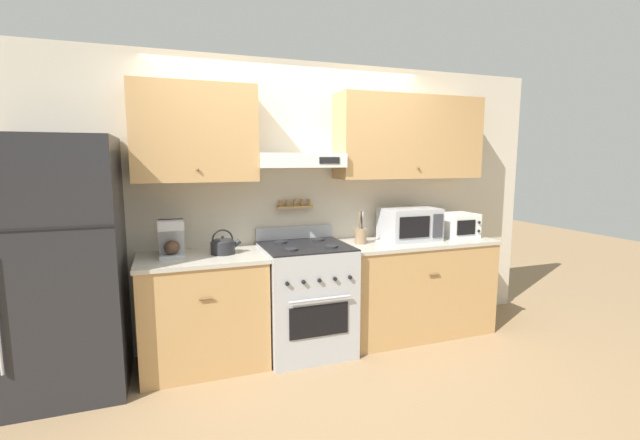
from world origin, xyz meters
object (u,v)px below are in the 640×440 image
tea_kettle (223,245)px  refrigerator (63,267)px  stove_range (306,298)px  microwave (410,224)px  utensil_crock (361,235)px  coffee_maker (171,238)px  toaster_oven (458,225)px

tea_kettle → refrigerator: bearing=-175.9°
stove_range → tea_kettle: (-0.69, 0.05, 0.50)m
stove_range → refrigerator: (-1.82, -0.03, 0.44)m
microwave → utensil_crock: (-0.52, -0.02, -0.07)m
tea_kettle → coffee_maker: 0.40m
coffee_maker → toaster_oven: size_ratio=0.88×
coffee_maker → microwave: bearing=-0.3°
refrigerator → microwave: (2.89, 0.10, 0.14)m
stove_range → microwave: size_ratio=2.04×
refrigerator → microwave: refrigerator is taller
stove_range → coffee_maker: bearing=175.8°
stove_range → refrigerator: size_ratio=0.58×
refrigerator → tea_kettle: 1.14m
tea_kettle → toaster_oven: toaster_oven is taller
coffee_maker → toaster_oven: coffee_maker is taller
stove_range → toaster_oven: bearing=1.8°
stove_range → microwave: microwave is taller
tea_kettle → toaster_oven: 2.30m
stove_range → tea_kettle: tea_kettle is taller
stove_range → utensil_crock: bearing=5.4°
utensil_crock → toaster_oven: bearing=-0.1°
coffee_maker → microwave: size_ratio=0.57×
refrigerator → toaster_oven: size_ratio=5.49×
stove_range → microwave: (1.07, 0.07, 0.59)m
refrigerator → microwave: bearing=2.0°
stove_range → refrigerator: refrigerator is taller
utensil_crock → refrigerator: bearing=-178.0°
tea_kettle → toaster_oven: (2.30, -0.00, 0.05)m
stove_range → utensil_crock: utensil_crock is taller
microwave → toaster_oven: microwave is taller
refrigerator → toaster_oven: bearing=1.3°
utensil_crock → toaster_oven: size_ratio=0.88×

